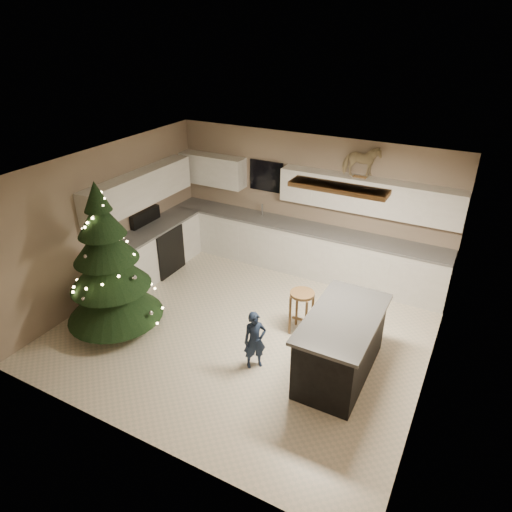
% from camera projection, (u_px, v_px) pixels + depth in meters
% --- Properties ---
extents(ground_plane, '(5.50, 5.50, 0.00)m').
position_uv_depth(ground_plane, '(246.00, 328.00, 7.35)').
color(ground_plane, beige).
extents(room_shell, '(5.52, 5.02, 2.61)m').
position_uv_depth(room_shell, '(246.00, 229.00, 6.52)').
color(room_shell, tan).
rests_on(room_shell, ground_plane).
extents(cabinetry, '(5.50, 3.20, 2.00)m').
position_uv_depth(cabinetry, '(246.00, 236.00, 8.66)').
color(cabinetry, white).
rests_on(cabinetry, ground_plane).
extents(island, '(0.90, 1.70, 0.95)m').
position_uv_depth(island, '(341.00, 345.00, 6.22)').
color(island, black).
rests_on(island, ground_plane).
extents(bar_stool, '(0.38, 0.38, 0.73)m').
position_uv_depth(bar_stool, '(302.00, 302.00, 7.02)').
color(bar_stool, brown).
rests_on(bar_stool, ground_plane).
extents(christmas_tree, '(1.53, 1.48, 2.45)m').
position_uv_depth(christmas_tree, '(109.00, 272.00, 6.92)').
color(christmas_tree, '#3F2816').
rests_on(christmas_tree, ground_plane).
extents(toddler, '(0.38, 0.38, 0.89)m').
position_uv_depth(toddler, '(255.00, 340.00, 6.36)').
color(toddler, '#182341').
rests_on(toddler, ground_plane).
extents(rocking_horse, '(0.67, 0.49, 0.54)m').
position_uv_depth(rocking_horse, '(361.00, 161.00, 7.70)').
color(rocking_horse, brown).
rests_on(rocking_horse, cabinetry).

